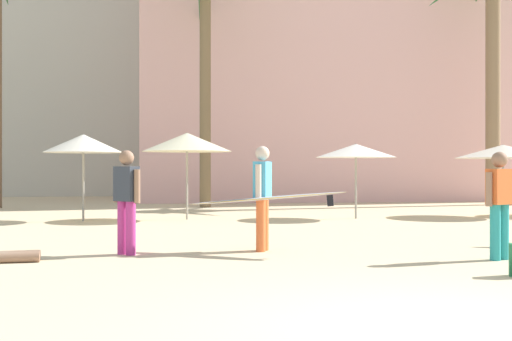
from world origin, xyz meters
name	(u,v)px	position (x,y,z in m)	size (l,w,h in m)	color
ground	(444,330)	(0.00, 0.00, 0.00)	(120.00, 120.00, 0.00)	beige
hotel_pink	(321,13)	(5.15, 27.94, 9.26)	(17.48, 10.74, 18.52)	beige
hotel_tower_gray	(139,6)	(-4.26, 36.75, 11.44)	(19.92, 11.76, 22.88)	beige
cafe_umbrella_1	(356,151)	(2.87, 13.16, 1.91)	(2.27, 2.27, 2.11)	gray
cafe_umbrella_2	(83,144)	(-4.65, 13.15, 2.08)	(2.12, 2.12, 2.33)	gray
cafe_umbrella_4	(503,151)	(7.39, 13.42, 1.92)	(2.78, 2.78, 2.12)	gray
cafe_umbrella_5	(187,142)	(-1.87, 13.41, 2.14)	(2.48, 2.48, 2.40)	gray
person_far_left	(263,195)	(-0.78, 5.71, 0.95)	(2.60, 1.56, 1.77)	orange
person_near_left	(499,201)	(2.64, 4.24, 0.90)	(0.58, 0.38, 1.64)	teal
person_mid_right	(127,197)	(-3.02, 5.59, 0.92)	(0.49, 0.50, 1.69)	#B7337F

